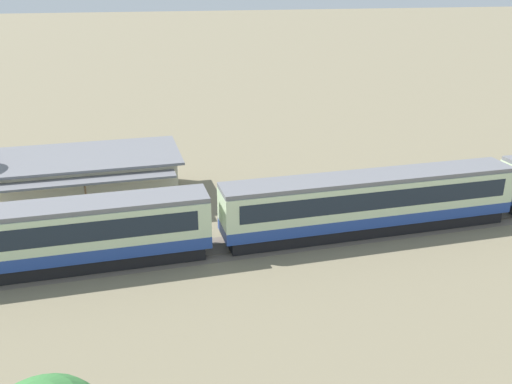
{
  "coord_description": "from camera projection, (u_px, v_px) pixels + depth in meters",
  "views": [
    {
      "loc": [
        -42.81,
        -30.08,
        16.8
      ],
      "look_at": [
        -33.41,
        4.83,
        2.62
      ],
      "focal_mm": 38.0,
      "sensor_mm": 36.0,
      "label": 1
    }
  ],
  "objects": [
    {
      "name": "station_building",
      "position": [
        88.0,
        178.0,
        43.55
      ],
      "size": [
        14.71,
        9.25,
        3.87
      ],
      "color": "beige",
      "rests_on": "ground_plane"
    },
    {
      "name": "railway_track",
      "position": [
        360.0,
        232.0,
        38.7
      ],
      "size": [
        169.37,
        3.6,
        0.04
      ],
      "color": "#665B51",
      "rests_on": "ground_plane"
    },
    {
      "name": "passenger_train",
      "position": [
        373.0,
        200.0,
        38.04
      ],
      "size": [
        110.24,
        2.97,
        4.28
      ],
      "color": "#234293",
      "rests_on": "ground_plane"
    }
  ]
}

